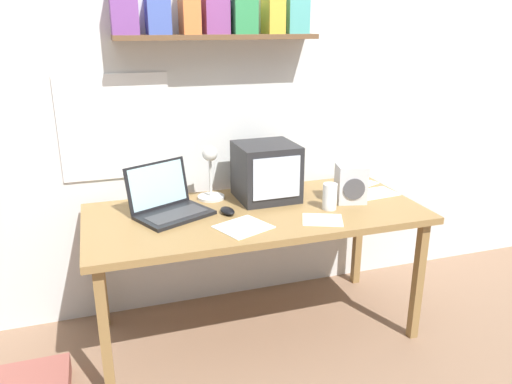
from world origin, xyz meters
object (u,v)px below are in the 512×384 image
object	(u,v)px
space_heater	(351,184)
printed_handout	(322,220)
corner_desk	(256,221)
computer_mouse	(227,211)
open_notebook	(375,193)
laptop	(167,202)
juice_glass	(330,198)
loose_paper_near_laptop	(243,227)
crt_monitor	(266,172)
desk_lamp	(210,171)
loose_paper_near_monitor	(359,183)

from	to	relation	value
space_heater	printed_handout	size ratio (longest dim) A/B	0.85
corner_desk	computer_mouse	world-z (taller)	computer_mouse
space_heater	open_notebook	distance (m)	0.23
laptop	juice_glass	xyz separation A→B (m)	(0.80, -0.19, -0.00)
printed_handout	loose_paper_near_laptop	world-z (taller)	same
juice_glass	loose_paper_near_laptop	size ratio (longest dim) A/B	0.47
printed_handout	crt_monitor	bearing A→B (deg)	111.55
juice_glass	desk_lamp	bearing A→B (deg)	149.87
open_notebook	loose_paper_near_monitor	world-z (taller)	same
computer_mouse	loose_paper_near_laptop	size ratio (longest dim) A/B	0.40
space_heater	juice_glass	bearing A→B (deg)	-143.66
crt_monitor	loose_paper_near_laptop	bearing A→B (deg)	-124.82
space_heater	computer_mouse	bearing A→B (deg)	-169.24
printed_handout	open_notebook	distance (m)	0.52
loose_paper_near_laptop	desk_lamp	bearing A→B (deg)	97.79
space_heater	loose_paper_near_monitor	world-z (taller)	space_heater
laptop	loose_paper_near_monitor	xyz separation A→B (m)	(1.15, 0.14, -0.06)
crt_monitor	loose_paper_near_laptop	distance (m)	0.45
juice_glass	computer_mouse	distance (m)	0.53
corner_desk	juice_glass	world-z (taller)	juice_glass
laptop	space_heater	size ratio (longest dim) A/B	2.15
juice_glass	printed_handout	distance (m)	0.18
laptop	juice_glass	bearing A→B (deg)	-39.01
desk_lamp	computer_mouse	size ratio (longest dim) A/B	2.64
crt_monitor	laptop	size ratio (longest dim) A/B	0.73
desk_lamp	loose_paper_near_monitor	size ratio (longest dim) A/B	1.26
printed_handout	desk_lamp	bearing A→B (deg)	134.80
corner_desk	desk_lamp	world-z (taller)	desk_lamp
open_notebook	loose_paper_near_monitor	size ratio (longest dim) A/B	1.05
crt_monitor	juice_glass	size ratio (longest dim) A/B	2.35
printed_handout	loose_paper_near_monitor	world-z (taller)	same
juice_glass	loose_paper_near_monitor	distance (m)	0.49
loose_paper_near_monitor	loose_paper_near_laptop	bearing A→B (deg)	-153.08
juice_glass	loose_paper_near_laptop	distance (m)	0.50
laptop	open_notebook	size ratio (longest dim) A/B	1.71
computer_mouse	printed_handout	distance (m)	0.47
juice_glass	space_heater	size ratio (longest dim) A/B	0.67
crt_monitor	space_heater	distance (m)	0.45
computer_mouse	loose_paper_near_monitor	bearing A→B (deg)	15.25
laptop	loose_paper_near_monitor	size ratio (longest dim) A/B	1.80
corner_desk	printed_handout	world-z (taller)	printed_handout
printed_handout	loose_paper_near_monitor	size ratio (longest dim) A/B	0.98
computer_mouse	printed_handout	world-z (taller)	computer_mouse
printed_handout	open_notebook	size ratio (longest dim) A/B	0.93
open_notebook	loose_paper_near_monitor	xyz separation A→B (m)	(0.00, 0.19, 0.00)
open_notebook	loose_paper_near_laptop	distance (m)	0.87
corner_desk	open_notebook	distance (m)	0.72
computer_mouse	loose_paper_near_monitor	world-z (taller)	computer_mouse
laptop	printed_handout	world-z (taller)	laptop
printed_handout	juice_glass	bearing A→B (deg)	52.87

